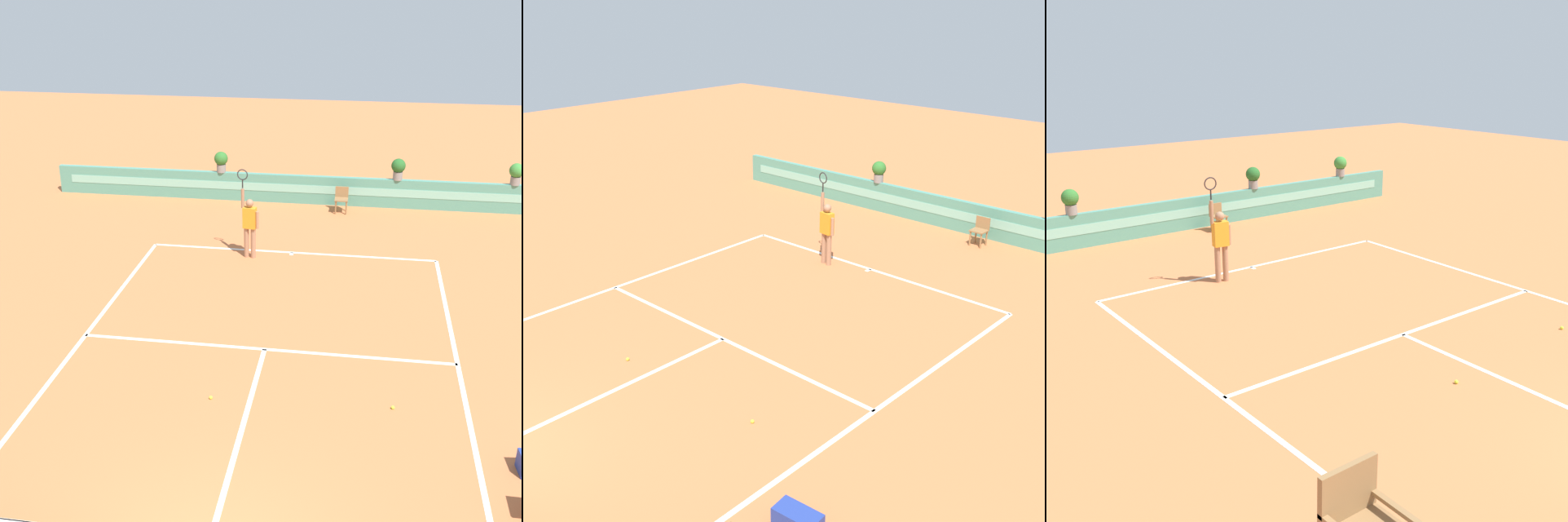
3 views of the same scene
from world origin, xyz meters
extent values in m
plane|color=#C66B3D|center=(0.00, 6.00, 0.00)|extent=(60.00, 60.00, 0.00)
cube|color=white|center=(0.00, 11.89, 0.00)|extent=(8.22, 0.10, 0.01)
cube|color=white|center=(0.00, 6.40, 0.00)|extent=(8.22, 0.10, 0.01)
cube|color=white|center=(0.00, 3.20, 0.00)|extent=(0.10, 6.40, 0.01)
cube|color=white|center=(-4.11, 5.95, 0.00)|extent=(0.10, 11.89, 0.01)
cube|color=white|center=(4.11, 5.95, 0.00)|extent=(0.10, 11.89, 0.01)
cube|color=white|center=(0.00, 11.79, 0.00)|extent=(0.10, 0.20, 0.01)
cube|color=#4C8E7A|center=(0.00, 16.39, 0.50)|extent=(18.00, 0.20, 1.00)
cube|color=#7ABCA8|center=(0.00, 16.29, 0.55)|extent=(17.10, 0.01, 0.28)
cube|color=olive|center=(-5.81, 1.47, 1.90)|extent=(0.60, 0.06, 0.48)
cube|color=olive|center=(-5.54, 1.20, 1.78)|extent=(0.06, 0.60, 0.04)
cylinder|color=olive|center=(1.07, 15.41, 0.23)|extent=(0.05, 0.05, 0.45)
cylinder|color=olive|center=(1.42, 15.41, 0.23)|extent=(0.05, 0.05, 0.45)
cylinder|color=olive|center=(1.07, 15.77, 0.23)|extent=(0.05, 0.05, 0.45)
cylinder|color=olive|center=(1.42, 15.77, 0.23)|extent=(0.05, 0.05, 0.45)
cube|color=olive|center=(1.25, 15.59, 0.47)|extent=(0.44, 0.44, 0.04)
cube|color=olive|center=(1.25, 15.79, 0.67)|extent=(0.44, 0.04, 0.36)
cylinder|color=#9E7051|center=(-1.06, 11.37, 0.45)|extent=(0.14, 0.14, 0.90)
cylinder|color=#9E7051|center=(-1.26, 11.39, 0.45)|extent=(0.14, 0.14, 0.90)
cube|color=orange|center=(-1.16, 11.38, 1.20)|extent=(0.39, 0.27, 0.60)
sphere|color=#9E7051|center=(-1.16, 11.38, 1.63)|extent=(0.22, 0.22, 0.22)
cylinder|color=#9E7051|center=(-1.36, 11.41, 1.75)|extent=(0.09, 0.09, 0.55)
cylinder|color=black|center=(-1.36, 11.41, 2.17)|extent=(0.04, 0.04, 0.24)
torus|color=#262626|center=(-1.36, 11.41, 2.43)|extent=(0.31, 0.08, 0.31)
cylinder|color=#9E7051|center=(-0.94, 11.35, 1.15)|extent=(0.09, 0.09, 0.50)
sphere|color=#CCE033|center=(-0.76, 4.41, 0.03)|extent=(0.07, 0.07, 0.07)
sphere|color=#CCE033|center=(2.72, 4.61, 0.03)|extent=(0.07, 0.07, 0.07)
cylinder|color=gray|center=(3.08, 16.39, 1.14)|extent=(0.32, 0.32, 0.28)
sphere|color=#235B23|center=(3.08, 16.39, 1.48)|extent=(0.48, 0.48, 0.48)
cylinder|color=gray|center=(6.90, 16.39, 1.14)|extent=(0.32, 0.32, 0.28)
sphere|color=#387F33|center=(6.90, 16.39, 1.48)|extent=(0.48, 0.48, 0.48)
cylinder|color=gray|center=(-3.01, 16.39, 1.14)|extent=(0.32, 0.32, 0.28)
sphere|color=#2D6B28|center=(-3.01, 16.39, 1.48)|extent=(0.48, 0.48, 0.48)
camera|label=1|loc=(1.87, -6.38, 7.77)|focal=47.12mm
camera|label=2|loc=(10.25, -2.69, 7.32)|focal=47.95mm
camera|label=3|loc=(-8.90, -1.96, 5.32)|focal=45.62mm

